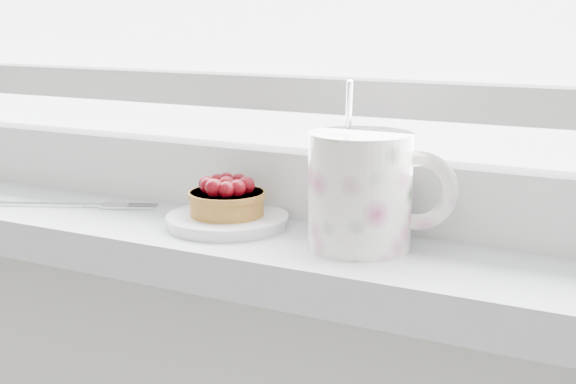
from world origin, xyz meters
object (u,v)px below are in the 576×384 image
Objects in this scene: saucer at (227,221)px; floral_mug at (364,188)px; raspberry_tart at (227,198)px; fork at (71,205)px.

floral_mug is (0.15, -0.00, 0.05)m from saucer.
saucer is 0.16m from floral_mug.
raspberry_tart is (0.00, -0.00, 0.02)m from saucer.
floral_mug reaches higher than raspberry_tart.
floral_mug is 0.35m from fork.
floral_mug is (0.15, -0.00, 0.03)m from raspberry_tart.
raspberry_tart reaches higher than fork.
saucer is at bearing 178.62° from floral_mug.
fork is (-0.35, -0.01, -0.05)m from floral_mug.
saucer is 0.20m from fork.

